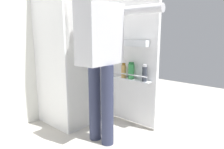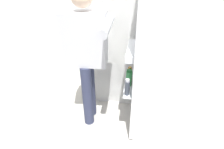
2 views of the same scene
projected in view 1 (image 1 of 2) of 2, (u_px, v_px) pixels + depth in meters
ground_plane at (106, 131)px, 2.27m from camera, size 5.70×5.70×0.00m
kitchen_wall at (54, 18)px, 2.60m from camera, size 4.40×0.10×2.55m
refrigerator at (77, 47)px, 2.43m from camera, size 0.72×1.26×1.81m
person at (101, 47)px, 1.88m from camera, size 0.56×0.74×1.58m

